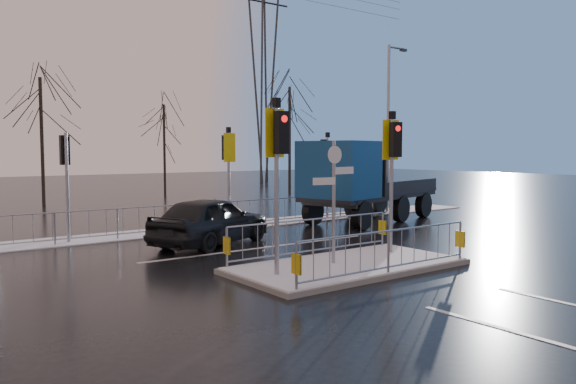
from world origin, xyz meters
TOP-DOWN VIEW (x-y plane):
  - ground at (0.00, 0.00)m, footprint 120.00×120.00m
  - snow_verge at (0.00, 8.60)m, footprint 30.00×2.00m
  - lane_markings at (0.00, -0.33)m, footprint 8.00×11.38m
  - traffic_island at (-0.01, 0.01)m, footprint 6.00×3.04m
  - far_kerb_fixtures at (0.29, 8.09)m, footprint 18.00×0.65m
  - car_far_lane at (-1.00, 5.21)m, footprint 4.92×3.57m
  - flatbed_truck at (6.00, 6.17)m, footprint 7.63×4.32m
  - tree_far_a at (-2.00, 22.00)m, footprint 3.75×3.75m
  - tree_far_b at (6.00, 24.00)m, footprint 3.25×3.25m
  - tree_far_c at (14.00, 21.00)m, footprint 4.00×4.00m
  - street_lamp_right at (10.57, 8.50)m, footprint 1.25×0.18m
  - pylon_wires at (16.88, 30.00)m, footprint 70.00×2.38m

SIDE VIEW (x-z plane):
  - ground at x=0.00m, z-range 0.00..0.00m
  - lane_markings at x=0.00m, z-range 0.00..0.01m
  - snow_verge at x=0.00m, z-range 0.00..0.04m
  - traffic_island at x=-0.01m, z-range -1.68..2.47m
  - car_far_lane at x=-1.00m, z-range 0.00..1.56m
  - far_kerb_fixtures at x=0.29m, z-range -0.90..2.93m
  - flatbed_truck at x=6.00m, z-range 0.11..3.45m
  - tree_far_b at x=6.00m, z-range 1.11..7.25m
  - street_lamp_right at x=10.57m, z-range 0.39..8.39m
  - tree_far_a at x=-2.00m, z-range 1.28..8.36m
  - tree_far_c at x=14.00m, z-range 1.37..8.92m
  - pylon_wires at x=16.88m, z-range 1.05..21.02m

